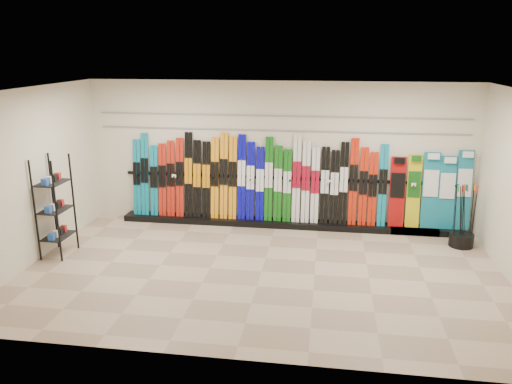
# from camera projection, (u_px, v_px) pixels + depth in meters

# --- Properties ---
(floor) EXTENTS (8.00, 8.00, 0.00)m
(floor) POSITION_uv_depth(u_px,v_px,m) (262.00, 271.00, 8.41)
(floor) COLOR gray
(floor) RESTS_ON ground
(back_wall) EXTENTS (8.00, 0.00, 8.00)m
(back_wall) POSITION_uv_depth(u_px,v_px,m) (278.00, 154.00, 10.37)
(back_wall) COLOR beige
(back_wall) RESTS_ON floor
(left_wall) EXTENTS (0.00, 5.00, 5.00)m
(left_wall) POSITION_uv_depth(u_px,v_px,m) (31.00, 177.00, 8.55)
(left_wall) COLOR beige
(left_wall) RESTS_ON floor
(ceiling) EXTENTS (8.00, 8.00, 0.00)m
(ceiling) POSITION_uv_depth(u_px,v_px,m) (262.00, 91.00, 7.58)
(ceiling) COLOR silver
(ceiling) RESTS_ON back_wall
(ski_rack_base) EXTENTS (8.00, 0.40, 0.12)m
(ski_rack_base) POSITION_uv_depth(u_px,v_px,m) (287.00, 223.00, 10.53)
(ski_rack_base) COLOR black
(ski_rack_base) RESTS_ON floor
(skis) EXTENTS (5.37, 0.25, 1.82)m
(skis) POSITION_uv_depth(u_px,v_px,m) (255.00, 181.00, 10.43)
(skis) COLOR #0D7A98
(skis) RESTS_ON ski_rack_base
(snowboards) EXTENTS (1.58, 0.24, 1.58)m
(snowboards) POSITION_uv_depth(u_px,v_px,m) (431.00, 191.00, 9.98)
(snowboards) COLOR #990C0C
(snowboards) RESTS_ON ski_rack_base
(accessory_rack) EXTENTS (0.40, 0.60, 1.82)m
(accessory_rack) POSITION_uv_depth(u_px,v_px,m) (55.00, 207.00, 8.88)
(accessory_rack) COLOR black
(accessory_rack) RESTS_ON floor
(pole_bin) EXTENTS (0.45, 0.45, 0.25)m
(pole_bin) POSITION_uv_depth(u_px,v_px,m) (461.00, 240.00, 9.45)
(pole_bin) COLOR black
(pole_bin) RESTS_ON floor
(ski_poles) EXTENTS (0.38, 0.23, 1.18)m
(ski_poles) POSITION_uv_depth(u_px,v_px,m) (463.00, 215.00, 9.34)
(ski_poles) COLOR black
(ski_poles) RESTS_ON pole_bin
(slatwall_rail_0) EXTENTS (7.60, 0.02, 0.03)m
(slatwall_rail_0) POSITION_uv_depth(u_px,v_px,m) (278.00, 131.00, 10.21)
(slatwall_rail_0) COLOR gray
(slatwall_rail_0) RESTS_ON back_wall
(slatwall_rail_1) EXTENTS (7.60, 0.02, 0.03)m
(slatwall_rail_1) POSITION_uv_depth(u_px,v_px,m) (278.00, 116.00, 10.13)
(slatwall_rail_1) COLOR gray
(slatwall_rail_1) RESTS_ON back_wall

